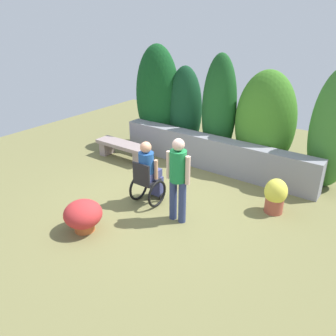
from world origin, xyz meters
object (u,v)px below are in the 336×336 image
at_px(person_in_wheelchair, 148,175).
at_px(flower_pot_purple_near, 275,195).
at_px(stone_bench, 123,148).
at_px(person_standing_companion, 178,175).
at_px(flower_pot_terracotta_by_wall, 83,215).

distance_m(person_in_wheelchair, flower_pot_purple_near, 2.49).
distance_m(stone_bench, person_in_wheelchair, 2.42).
distance_m(person_standing_companion, flower_pot_purple_near, 1.98).
xyz_separation_m(person_in_wheelchair, person_standing_companion, (0.85, -0.21, 0.31)).
relative_size(person_in_wheelchair, person_standing_companion, 0.82).
bearing_deg(stone_bench, flower_pot_purple_near, -0.49).
height_order(person_in_wheelchair, flower_pot_terracotta_by_wall, person_in_wheelchair).
distance_m(stone_bench, flower_pot_terracotta_by_wall, 3.27).
bearing_deg(flower_pot_purple_near, stone_bench, 176.65).
xyz_separation_m(person_in_wheelchair, flower_pot_terracotta_by_wall, (-0.31, -1.45, -0.31)).
bearing_deg(flower_pot_terracotta_by_wall, person_standing_companion, 47.08).
bearing_deg(flower_pot_purple_near, person_standing_companion, -135.74).
distance_m(person_standing_companion, flower_pot_terracotta_by_wall, 1.81).
relative_size(person_standing_companion, flower_pot_purple_near, 2.29).
height_order(person_standing_companion, flower_pot_terracotta_by_wall, person_standing_companion).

